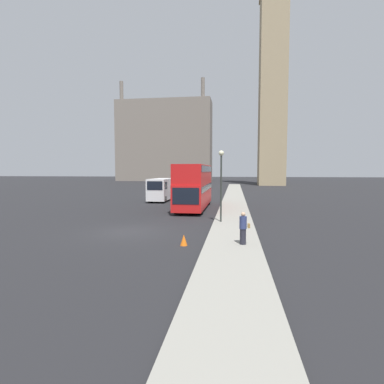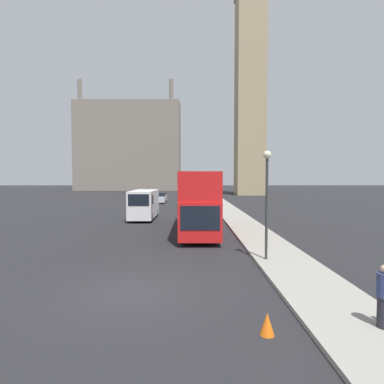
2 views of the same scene
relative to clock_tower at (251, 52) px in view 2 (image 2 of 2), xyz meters
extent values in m
plane|color=black|center=(-15.32, -58.94, -32.35)|extent=(300.00, 300.00, 0.00)
cube|color=gray|center=(-8.95, -58.94, -32.27)|extent=(2.73, 120.00, 0.15)
cube|color=tan|center=(0.00, 0.00, -9.90)|extent=(6.28, 6.28, 44.89)
cube|color=slate|center=(-33.35, 27.22, -18.54)|extent=(32.61, 10.24, 27.62)
cylinder|color=slate|center=(-47.21, 22.87, -1.70)|extent=(1.23, 1.23, 6.08)
cylinder|color=slate|center=(-19.49, 22.87, -1.70)|extent=(1.23, 1.23, 6.08)
cube|color=red|center=(-12.75, -47.49, -30.95)|extent=(2.47, 10.39, 2.23)
cube|color=red|center=(-12.75, -47.49, -28.98)|extent=(2.47, 10.18, 1.72)
cube|color=black|center=(-12.75, -47.49, -30.26)|extent=(2.51, 9.97, 0.55)
cube|color=black|center=(-12.75, -47.49, -28.49)|extent=(2.51, 9.77, 0.55)
cube|color=black|center=(-12.75, -52.70, -30.68)|extent=(2.17, 0.03, 1.34)
cylinder|color=black|center=(-13.64, -51.12, -31.84)|extent=(0.69, 1.03, 1.03)
cylinder|color=black|center=(-11.86, -51.12, -31.84)|extent=(0.69, 1.03, 1.03)
cylinder|color=black|center=(-13.64, -43.85, -31.84)|extent=(0.69, 1.03, 1.03)
cylinder|color=black|center=(-11.86, -43.85, -31.84)|extent=(0.69, 1.03, 1.03)
cube|color=white|center=(-17.70, -40.90, -30.89)|extent=(2.09, 5.88, 2.48)
cube|color=black|center=(-17.70, -43.85, -30.34)|extent=(1.78, 0.02, 0.99)
cube|color=black|center=(-17.70, -42.81, -30.34)|extent=(2.12, 1.06, 0.79)
cylinder|color=black|center=(-18.49, -42.90, -31.95)|extent=(0.52, 0.80, 0.80)
cylinder|color=black|center=(-16.92, -42.90, -31.95)|extent=(0.52, 0.80, 0.80)
cylinder|color=black|center=(-18.49, -38.90, -31.95)|extent=(0.52, 0.80, 0.80)
cylinder|color=black|center=(-16.92, -38.90, -31.95)|extent=(0.52, 0.80, 0.80)
cylinder|color=#2D332D|center=(-9.81, -55.41, -29.91)|extent=(0.12, 0.12, 4.57)
sphere|color=beige|center=(-9.81, -55.41, -27.44)|extent=(0.36, 0.36, 0.36)
cube|color=silver|center=(-18.19, -22.09, -31.77)|extent=(1.72, 4.61, 0.82)
cube|color=black|center=(-18.19, -21.97, -31.04)|extent=(1.55, 2.21, 0.64)
cylinder|color=black|center=(-18.87, -23.56, -32.00)|extent=(0.38, 0.70, 0.70)
cylinder|color=black|center=(-17.52, -23.56, -32.00)|extent=(0.38, 0.70, 0.70)
cylinder|color=black|center=(-18.87, -20.61, -32.00)|extent=(0.38, 0.70, 0.70)
cylinder|color=black|center=(-17.52, -20.61, -32.00)|extent=(0.38, 0.70, 0.70)
cone|color=orange|center=(-11.35, -61.74, -32.07)|extent=(0.36, 0.36, 0.55)
camera|label=1|loc=(-8.87, -76.16, -28.61)|focal=28.00mm
camera|label=2|loc=(-13.20, -68.93, -28.49)|focal=28.00mm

